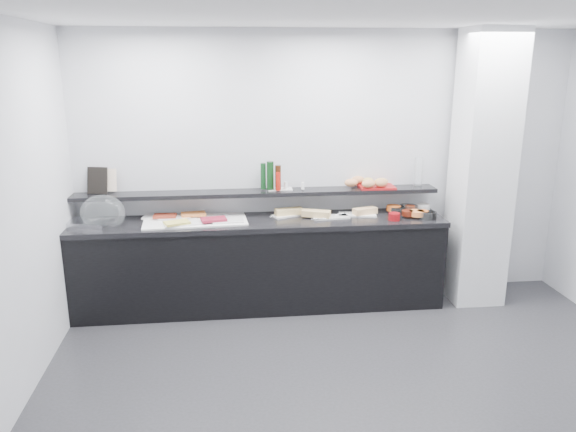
{
  "coord_description": "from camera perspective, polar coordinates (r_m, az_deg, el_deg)",
  "views": [
    {
      "loc": [
        -1.01,
        -3.55,
        2.4
      ],
      "look_at": [
        -0.45,
        1.45,
        1.0
      ],
      "focal_mm": 35.0,
      "sensor_mm": 36.0,
      "label": 1
    }
  ],
  "objects": [
    {
      "name": "buffet_cabinet",
      "position": [
        5.61,
        -2.83,
        -5.06
      ],
      "size": [
        3.6,
        0.6,
        0.85
      ],
      "primitive_type": "cube",
      "color": "black",
      "rests_on": "ground"
    },
    {
      "name": "fill_red_jam",
      "position": [
        5.64,
        12.05,
        0.29
      ],
      "size": [
        0.15,
        0.15,
        0.05
      ],
      "primitive_type": "cylinder",
      "rotation": [
        0.0,
        0.0,
        0.42
      ],
      "color": "#51170B",
      "rests_on": "bowl_red_jam"
    },
    {
      "name": "sandwich_food_left",
      "position": [
        5.59,
        0.09,
        0.47
      ],
      "size": [
        0.29,
        0.15,
        0.06
      ],
      "primitive_type": "cube",
      "rotation": [
        0.0,
        0.0,
        0.17
      ],
      "color": "#DDBC74",
      "rests_on": "sandwich_plate_left"
    },
    {
      "name": "bread_roll_s",
      "position": [
        5.65,
        8.18,
        3.25
      ],
      "size": [
        0.17,
        0.13,
        0.08
      ],
      "primitive_type": "ellipsoid",
      "rotation": [
        0.0,
        0.0,
        0.25
      ],
      "color": "#CA804D",
      "rests_on": "bread_tray"
    },
    {
      "name": "linen_runner",
      "position": [
        5.47,
        -9.4,
        -0.5
      ],
      "size": [
        1.01,
        0.52,
        0.01
      ],
      "primitive_type": "cube",
      "rotation": [
        0.0,
        0.0,
        0.06
      ],
      "color": "white",
      "rests_on": "counter_top"
    },
    {
      "name": "shaker_pepper",
      "position": [
        5.58,
        1.51,
        3.09
      ],
      "size": [
        0.04,
        0.04,
        0.07
      ],
      "primitive_type": "cylinder",
      "rotation": [
        0.0,
        0.0,
        0.39
      ],
      "color": "white",
      "rests_on": "condiment_tray"
    },
    {
      "name": "shaker_salt",
      "position": [
        5.59,
        -0.24,
        3.12
      ],
      "size": [
        0.04,
        0.04,
        0.07
      ],
      "primitive_type": "cylinder",
      "rotation": [
        0.0,
        0.0,
        0.06
      ],
      "color": "white",
      "rests_on": "condiment_tray"
    },
    {
      "name": "column",
      "position": [
        5.87,
        19.11,
        4.39
      ],
      "size": [
        0.5,
        0.5,
        2.7
      ],
      "primitive_type": "cube",
      "color": "white",
      "rests_on": "ground"
    },
    {
      "name": "counter_top",
      "position": [
        5.47,
        -2.9,
        -0.64
      ],
      "size": [
        3.62,
        0.62,
        0.05
      ],
      "primitive_type": "cube",
      "color": "black",
      "rests_on": "buffet_cabinet"
    },
    {
      "name": "fill_black_jam",
      "position": [
        5.85,
        12.28,
        0.81
      ],
      "size": [
        0.12,
        0.12,
        0.05
      ],
      "primitive_type": "cylinder",
      "rotation": [
        0.0,
        0.0,
        -0.13
      ],
      "color": "#63220E",
      "rests_on": "bowl_black_jam"
    },
    {
      "name": "platter_meat_a",
      "position": [
        5.64,
        -12.92,
        -0.03
      ],
      "size": [
        0.33,
        0.24,
        0.01
      ],
      "primitive_type": "cube",
      "rotation": [
        0.0,
        0.0,
        -0.09
      ],
      "color": "white",
      "rests_on": "linen_runner"
    },
    {
      "name": "sandwich_plate_mid",
      "position": [
        5.54,
        4.34,
        -0.12
      ],
      "size": [
        0.37,
        0.19,
        0.01
      ],
      "primitive_type": "cube",
      "rotation": [
        0.0,
        0.0,
        0.09
      ],
      "color": "silver",
      "rests_on": "counter_top"
    },
    {
      "name": "fill_glass_fruit",
      "position": [
        5.81,
        10.69,
        0.79
      ],
      "size": [
        0.19,
        0.19,
        0.05
      ],
      "primitive_type": "cylinder",
      "rotation": [
        0.0,
        0.0,
        -0.35
      ],
      "color": "orange",
      "rests_on": "bowl_glass_fruit"
    },
    {
      "name": "bottle_green_a",
      "position": [
        5.57,
        -2.53,
        4.07
      ],
      "size": [
        0.07,
        0.07,
        0.26
      ],
      "primitive_type": "cylinder",
      "rotation": [
        0.0,
        0.0,
        -0.34
      ],
      "color": "#103B17",
      "rests_on": "condiment_tray"
    },
    {
      "name": "cloche_base",
      "position": [
        5.62,
        -19.62,
        -0.63
      ],
      "size": [
        0.45,
        0.36,
        0.04
      ],
      "primitive_type": "cube",
      "rotation": [
        0.0,
        0.0,
        -0.25
      ],
      "color": "silver",
      "rests_on": "counter_top"
    },
    {
      "name": "bowl_red_jam",
      "position": [
        5.54,
        10.74,
        -0.06
      ],
      "size": [
        0.13,
        0.13,
        0.07
      ],
      "primitive_type": "cylinder",
      "rotation": [
        0.0,
        0.0,
        -0.24
      ],
      "color": "maroon",
      "rests_on": "counter_top"
    },
    {
      "name": "tongs_right",
      "position": [
        5.63,
        5.52,
        0.23
      ],
      "size": [
        0.16,
        0.05,
        0.01
      ],
      "primitive_type": "cylinder",
      "rotation": [
        0.0,
        1.57,
        0.26
      ],
      "color": "#B9BCC1",
      "rests_on": "sandwich_plate_right"
    },
    {
      "name": "ground",
      "position": [
        4.4,
        8.37,
        -17.67
      ],
      "size": [
        5.0,
        5.0,
        0.0
      ],
      "primitive_type": "plane",
      "color": "#2D2D30",
      "rests_on": "ground"
    },
    {
      "name": "food_meat_b",
      "position": [
        5.37,
        -7.56,
        -0.34
      ],
      "size": [
        0.26,
        0.19,
        0.02
      ],
      "primitive_type": "cube",
      "rotation": [
        0.0,
        0.0,
        0.18
      ],
      "color": "maroon",
      "rests_on": "platter_meat_b"
    },
    {
      "name": "platter_cheese",
      "position": [
        5.37,
        -10.76,
        -0.7
      ],
      "size": [
        0.37,
        0.29,
        0.01
      ],
      "primitive_type": "cube",
      "rotation": [
        0.0,
        0.0,
        0.22
      ],
      "color": "white",
      "rests_on": "linen_runner"
    },
    {
      "name": "fill_glass_salmon",
      "position": [
        5.66,
        12.95,
        0.27
      ],
      "size": [
        0.18,
        0.18,
        0.05
      ],
      "primitive_type": "cylinder",
      "rotation": [
        0.0,
        0.0,
        0.27
      ],
      "color": "#FF8A3E",
      "rests_on": "bowl_glass_salmon"
    },
    {
      "name": "bottle_brown",
      "position": [
        5.56,
        -1.02,
        3.95
      ],
      "size": [
        0.06,
        0.06,
        0.24
      ],
      "primitive_type": "cylinder",
      "rotation": [
        0.0,
        0.0,
        0.0
      ],
      "color": "#351909",
      "rests_on": "condiment_tray"
    },
    {
      "name": "sandwich_plate_left",
      "position": [
        5.61,
        0.11,
        0.12
      ],
      "size": [
        0.37,
        0.27,
        0.01
      ],
      "primitive_type": "cube",
      "rotation": [
        0.0,
        0.0,
        0.42
      ],
      "color": "white",
      "rests_on": "counter_top"
    },
    {
      "name": "food_salmon",
      "position": [
        5.59,
        -9.59,
        0.19
      ],
      "size": [
        0.25,
        0.18,
        0.02
      ],
      "primitive_type": "cube",
      "rotation": [
        0.0,
        0.0,
        0.12
      ],
      "color": "orange",
      "rests_on": "platter_salmon"
    },
    {
      "name": "bread_roll_mide",
      "position": [
        5.76,
        9.45,
        3.42
      ],
      "size": [
        0.14,
        0.09,
        0.08
      ],
      "primitive_type": "ellipsoid",
      "rotation": [
        0.0,
        0.0,
        -0.03
      ],
      "color": "tan",
      "rests_on": "bread_tray"
    },
    {
      "name": "bread_roll_midw",
      "position": [
        5.68,
        6.43,
        3.38
      ],
      "size": [
        0.14,
        0.1,
        0.08
      ],
      "primitive_type": "ellipsoid",
      "rotation": [
        0.0,
        0.0,
        0.07
      ],
      "color": "#D68651",
      "rests_on": "bread_tray"
    },
    {
      "name": "condiment_tray",
      "position": [
        5.62,
        -0.82,
        2.76
      ],
      "size": [
        0.24,
        0.15,
        0.01
      ],
      "primitive_type": "cube",
      "rotation": [
        0.0,
        0.0,
        -0.02
      ],
      "color": "white",
      "rests_on": "wall_shelf"
    },
    {
      "name": "bowl_glass_fruit",
      "position": [
        5.79,
        11.03,
        0.59
      ],
      "size": [
        0.21,
        0.21,
        0.07
      ],
      "primitive_type": "cylinder",
      "rotation": [
        0.0,
        0.0,
        0.42
      ],
      "color": "silver",
      "rests_on": "counter_top"
    },
    {
      "name": "fill_black_fruit",
      "position": [
        5.68,
        13.52,
        0.3
      ],
      "size": [
        0.15,
        0.15,
        0.05
      ],
      "primitive_type": "cylinder",
      "rotation": [
        0.0,
        0.0,
        0.41
      ],
      "color": "orange",
      "rests_on": "bowl_black_fruit"
    },
    {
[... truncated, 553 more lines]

